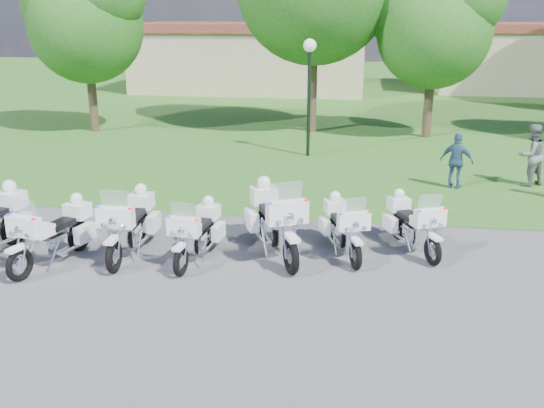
# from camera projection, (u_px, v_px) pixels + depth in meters

# --- Properties ---
(ground) EXTENTS (100.00, 100.00, 0.00)m
(ground) POSITION_uv_depth(u_px,v_px,m) (299.00, 270.00, 11.90)
(ground) COLOR #525256
(ground) RESTS_ON ground
(grass_lawn) EXTENTS (100.00, 48.00, 0.01)m
(grass_lawn) POSITION_uv_depth(u_px,v_px,m) (346.00, 93.00, 37.31)
(grass_lawn) COLOR #2A601E
(grass_lawn) RESTS_ON ground
(motorcycle_1) EXTENTS (1.13, 2.25, 1.54)m
(motorcycle_1) POSITION_uv_depth(u_px,v_px,m) (54.00, 232.00, 12.08)
(motorcycle_1) COLOR black
(motorcycle_1) RESTS_ON ground
(motorcycle_2) EXTENTS (0.80, 2.38, 1.60)m
(motorcycle_2) POSITION_uv_depth(u_px,v_px,m) (130.00, 223.00, 12.53)
(motorcycle_2) COLOR black
(motorcycle_2) RESTS_ON ground
(motorcycle_3) EXTENTS (0.83, 2.10, 1.41)m
(motorcycle_3) POSITION_uv_depth(u_px,v_px,m) (198.00, 232.00, 12.28)
(motorcycle_3) COLOR black
(motorcycle_3) RESTS_ON ground
(motorcycle_4) EXTENTS (1.56, 2.46, 1.78)m
(motorcycle_4) POSITION_uv_depth(u_px,v_px,m) (275.00, 219.00, 12.52)
(motorcycle_4) COLOR black
(motorcycle_4) RESTS_ON ground
(motorcycle_5) EXTENTS (1.12, 2.02, 1.41)m
(motorcycle_5) POSITION_uv_depth(u_px,v_px,m) (343.00, 226.00, 12.59)
(motorcycle_5) COLOR black
(motorcycle_5) RESTS_ON ground
(motorcycle_6) EXTENTS (1.23, 1.96, 1.41)m
(motorcycle_6) POSITION_uv_depth(u_px,v_px,m) (412.00, 223.00, 12.78)
(motorcycle_6) COLOR black
(motorcycle_6) RESTS_ON ground
(lamp_post) EXTENTS (0.44, 0.44, 3.97)m
(lamp_post) POSITION_uv_depth(u_px,v_px,m) (309.00, 68.00, 20.30)
(lamp_post) COLOR black
(lamp_post) RESTS_ON ground
(tree_0) EXTENTS (5.34, 4.55, 7.12)m
(tree_0) POSITION_uv_depth(u_px,v_px,m) (84.00, 14.00, 24.15)
(tree_0) COLOR #38281C
(tree_0) RESTS_ON ground
(tree_2) EXTENTS (5.12, 4.37, 6.82)m
(tree_2) POSITION_uv_depth(u_px,v_px,m) (434.00, 20.00, 23.03)
(tree_2) COLOR #38281C
(tree_2) RESTS_ON ground
(building_west) EXTENTS (14.56, 8.32, 4.10)m
(building_west) POSITION_uv_depth(u_px,v_px,m) (253.00, 56.00, 38.48)
(building_west) COLOR tan
(building_west) RESTS_ON ground
(building_east) EXTENTS (11.44, 7.28, 4.10)m
(building_east) POSITION_uv_depth(u_px,v_px,m) (526.00, 57.00, 37.94)
(building_east) COLOR tan
(building_east) RESTS_ON ground
(bystander_b) EXTENTS (1.10, 1.03, 1.79)m
(bystander_b) POSITION_uv_depth(u_px,v_px,m) (531.00, 155.00, 17.38)
(bystander_b) COLOR slate
(bystander_b) RESTS_ON ground
(bystander_c) EXTENTS (1.01, 0.73, 1.59)m
(bystander_c) POSITION_uv_depth(u_px,v_px,m) (457.00, 161.00, 17.13)
(bystander_c) COLOR #305374
(bystander_c) RESTS_ON ground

